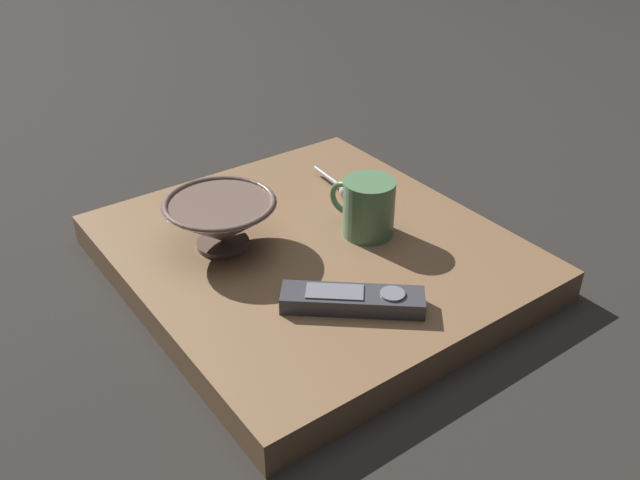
# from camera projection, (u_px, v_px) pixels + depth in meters

# --- Properties ---
(ground_plane) EXTENTS (6.00, 6.00, 0.00)m
(ground_plane) POSITION_uv_depth(u_px,v_px,m) (312.00, 269.00, 1.05)
(ground_plane) COLOR black
(table) EXTENTS (0.53, 0.58, 0.05)m
(table) POSITION_uv_depth(u_px,v_px,m) (312.00, 256.00, 1.04)
(table) COLOR brown
(table) RESTS_ON ground
(cereal_bowl) EXTENTS (0.17, 0.17, 0.08)m
(cereal_bowl) POSITION_uv_depth(u_px,v_px,m) (221.00, 221.00, 1.00)
(cereal_bowl) COLOR brown
(cereal_bowl) RESTS_ON table
(coffee_mug) EXTENTS (0.08, 0.11, 0.09)m
(coffee_mug) POSITION_uv_depth(u_px,v_px,m) (368.00, 207.00, 1.03)
(coffee_mug) COLOR #4C724C
(coffee_mug) RESTS_ON table
(teaspoon) EXTENTS (0.03, 0.12, 0.03)m
(teaspoon) POSITION_uv_depth(u_px,v_px,m) (344.00, 189.00, 1.14)
(teaspoon) COLOR #A3A5B2
(teaspoon) RESTS_ON table
(tv_remote_near) EXTENTS (0.17, 0.16, 0.03)m
(tv_remote_near) POSITION_uv_depth(u_px,v_px,m) (353.00, 300.00, 0.89)
(tv_remote_near) COLOR #38383D
(tv_remote_near) RESTS_ON table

